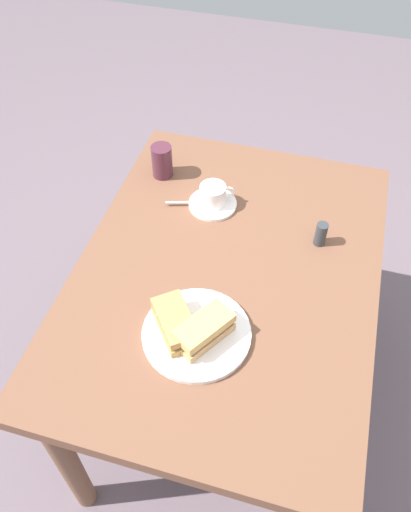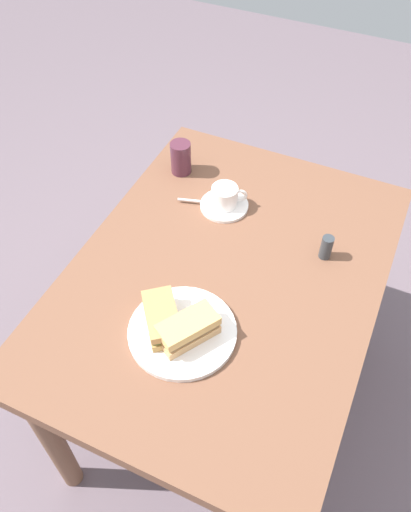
# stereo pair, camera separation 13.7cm
# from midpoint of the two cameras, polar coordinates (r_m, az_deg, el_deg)

# --- Properties ---
(ground_plane) EXTENTS (6.00, 6.00, 0.00)m
(ground_plane) POSITION_cam_midpoint_polar(r_m,az_deg,el_deg) (1.98, -0.34, -14.94)
(ground_plane) COLOR #675860
(dining_table) EXTENTS (1.08, 0.79, 0.72)m
(dining_table) POSITION_cam_midpoint_polar(r_m,az_deg,el_deg) (1.46, -0.45, -4.28)
(dining_table) COLOR brown
(dining_table) RESTS_ON ground_plane
(sandwich_plate) EXTENTS (0.26, 0.26, 0.01)m
(sandwich_plate) POSITION_cam_midpoint_polar(r_m,az_deg,el_deg) (1.26, -4.14, -8.69)
(sandwich_plate) COLOR white
(sandwich_plate) RESTS_ON dining_table
(sandwich_front) EXTENTS (0.16, 0.13, 0.06)m
(sandwich_front) POSITION_cam_midpoint_polar(r_m,az_deg,el_deg) (1.22, -3.34, -8.37)
(sandwich_front) COLOR tan
(sandwich_front) RESTS_ON sandwich_plate
(sandwich_back) EXTENTS (0.16, 0.15, 0.06)m
(sandwich_back) POSITION_cam_midpoint_polar(r_m,az_deg,el_deg) (1.24, -6.51, -7.50)
(sandwich_back) COLOR #B08748
(sandwich_back) RESTS_ON sandwich_plate
(coffee_saucer) EXTENTS (0.14, 0.14, 0.01)m
(coffee_saucer) POSITION_cam_midpoint_polar(r_m,az_deg,el_deg) (1.55, -1.75, 5.59)
(coffee_saucer) COLOR white
(coffee_saucer) RESTS_ON dining_table
(coffee_cup) EXTENTS (0.08, 0.10, 0.06)m
(coffee_cup) POSITION_cam_midpoint_polar(r_m,az_deg,el_deg) (1.52, -1.71, 6.64)
(coffee_cup) COLOR white
(coffee_cup) RESTS_ON coffee_saucer
(spoon) EXTENTS (0.04, 0.10, 0.01)m
(spoon) POSITION_cam_midpoint_polar(r_m,az_deg,el_deg) (1.54, -4.50, 5.75)
(spoon) COLOR silver
(spoon) RESTS_ON coffee_saucer
(salt_shaker) EXTENTS (0.03, 0.03, 0.07)m
(salt_shaker) POSITION_cam_midpoint_polar(r_m,az_deg,el_deg) (1.44, 9.88, 2.24)
(salt_shaker) COLOR #33383D
(salt_shaker) RESTS_ON dining_table
(drinking_glass) EXTENTS (0.06, 0.06, 0.11)m
(drinking_glass) POSITION_cam_midpoint_polar(r_m,az_deg,el_deg) (1.63, -7.23, 10.17)
(drinking_glass) COLOR #502635
(drinking_glass) RESTS_ON dining_table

